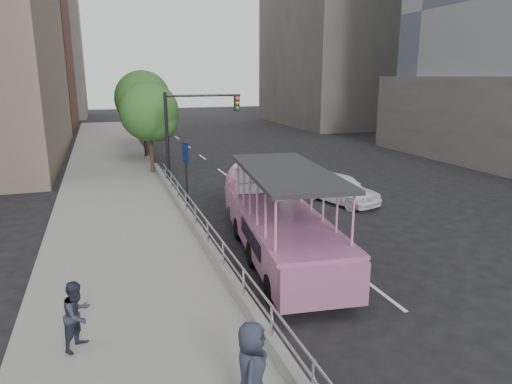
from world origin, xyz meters
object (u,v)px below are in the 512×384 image
(car, at_px, (340,188))
(street_tree_far, at_px, (144,101))
(duck_boat, at_px, (275,219))
(street_tree_near, at_px, (151,114))
(pedestrian_mid, at_px, (77,315))
(traffic_signal, at_px, (189,124))
(pedestrian_far, at_px, (252,371))
(parking_sign, at_px, (186,167))

(car, height_order, street_tree_far, street_tree_far)
(duck_boat, height_order, street_tree_near, street_tree_near)
(street_tree_near, relative_size, street_tree_far, 0.89)
(pedestrian_mid, xyz_separation_m, traffic_signal, (5.29, 15.03, 2.44))
(car, relative_size, pedestrian_far, 2.39)
(parking_sign, bearing_deg, street_tree_near, 96.04)
(car, height_order, pedestrian_far, pedestrian_far)
(pedestrian_mid, bearing_deg, parking_sign, 14.78)
(car, xyz_separation_m, traffic_signal, (-6.30, 5.48, 2.78))
(duck_boat, distance_m, car, 7.28)
(duck_boat, bearing_deg, street_tree_far, 96.87)
(car, height_order, traffic_signal, traffic_signal)
(duck_boat, distance_m, parking_sign, 7.15)
(parking_sign, relative_size, street_tree_near, 0.53)
(pedestrian_mid, height_order, street_tree_near, street_tree_near)
(parking_sign, distance_m, traffic_signal, 4.02)
(pedestrian_mid, distance_m, street_tree_near, 19.03)
(duck_boat, distance_m, street_tree_near, 14.37)
(pedestrian_mid, relative_size, parking_sign, 0.51)
(parking_sign, bearing_deg, street_tree_far, 92.38)
(traffic_signal, xyz_separation_m, street_tree_near, (-1.60, 3.43, 0.32))
(car, xyz_separation_m, pedestrian_mid, (-11.58, -9.55, 0.34))
(car, bearing_deg, pedestrian_mid, -157.78)
(traffic_signal, bearing_deg, pedestrian_mid, -109.38)
(car, bearing_deg, pedestrian_far, -141.71)
(duck_boat, xyz_separation_m, pedestrian_mid, (-6.28, -4.58, -0.12))
(duck_boat, distance_m, pedestrian_mid, 7.78)
(traffic_signal, bearing_deg, car, -41.04)
(duck_boat, height_order, traffic_signal, traffic_signal)
(parking_sign, bearing_deg, car, -14.88)
(duck_boat, xyz_separation_m, pedestrian_far, (-3.42, -7.75, -0.00))
(duck_boat, height_order, pedestrian_far, duck_boat)
(duck_boat, distance_m, street_tree_far, 20.27)
(car, distance_m, street_tree_far, 17.15)
(pedestrian_far, height_order, street_tree_near, street_tree_near)
(duck_boat, height_order, pedestrian_mid, duck_boat)
(parking_sign, distance_m, street_tree_near, 7.31)
(pedestrian_far, relative_size, street_tree_far, 0.27)
(duck_boat, relative_size, traffic_signal, 1.89)
(duck_boat, height_order, car, duck_boat)
(car, distance_m, pedestrian_mid, 15.02)
(pedestrian_far, relative_size, street_tree_near, 0.31)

